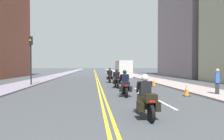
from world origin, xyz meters
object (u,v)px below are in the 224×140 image
motorcycle_3 (110,77)px  pedestrian_0 (217,82)px  motorcycle_1 (125,86)px  traffic_cone_0 (187,91)px  parked_truck (123,70)px  motorcycle_2 (117,80)px  motorcycle_0 (146,100)px  traffic_light_near (31,52)px  traffic_cone_1 (154,82)px

motorcycle_3 → pedestrian_0: size_ratio=1.30×
motorcycle_1 → traffic_cone_0: 3.88m
traffic_cone_0 → parked_truck: (-0.65, 21.83, 0.93)m
motorcycle_1 → motorcycle_2: motorcycle_1 is taller
pedestrian_0 → motorcycle_0: bearing=155.1°
motorcycle_2 → motorcycle_3: size_ratio=0.99×
motorcycle_0 → traffic_cone_0: (3.90, 4.68, -0.30)m
motorcycle_3 → parked_truck: parked_truck is taller
pedestrian_0 → parked_truck: bearing=34.0°
motorcycle_0 → traffic_light_near: 14.58m
motorcycle_0 → parked_truck: 26.72m
motorcycle_2 → pedestrian_0: (5.74, -5.22, 0.21)m
motorcycle_0 → traffic_cone_0: motorcycle_0 is taller
motorcycle_0 → motorcycle_2: motorcycle_2 is taller
traffic_light_near → pedestrian_0: 15.74m
traffic_light_near → parked_truck: traffic_light_near is taller
motorcycle_3 → motorcycle_0: bearing=-88.6°
motorcycle_3 → traffic_light_near: (-7.75, -3.13, 2.55)m
motorcycle_3 → parked_truck: size_ratio=0.34×
motorcycle_3 → pedestrian_0: bearing=-59.7°
motorcycle_2 → parked_truck: size_ratio=0.34×
traffic_cone_0 → pedestrian_0: bearing=-3.3°
motorcycle_0 → pedestrian_0: bearing=37.8°
traffic_cone_0 → traffic_cone_1: (-0.24, 5.82, 0.05)m
motorcycle_1 → parked_truck: (3.19, 21.45, 0.63)m
pedestrian_0 → motorcycle_2: bearing=75.0°
motorcycle_3 → parked_truck: (3.28, 11.32, 0.59)m
motorcycle_0 → motorcycle_3: motorcycle_3 is taller
motorcycle_1 → parked_truck: size_ratio=0.32×
traffic_light_near → pedestrian_0: traffic_light_near is taller
pedestrian_0 → motorcycle_1: bearing=112.4°
pedestrian_0 → traffic_cone_0: bearing=113.9°
motorcycle_1 → traffic_light_near: bearing=139.8°
motorcycle_0 → motorcycle_2: size_ratio=1.00×
motorcycle_0 → traffic_cone_0: bearing=50.1°
traffic_cone_0 → traffic_light_near: bearing=147.7°
motorcycle_0 → traffic_light_near: size_ratio=0.47×
traffic_light_near → pedestrian_0: bearing=-28.8°
pedestrian_0 → parked_truck: parked_truck is taller
motorcycle_3 → traffic_cone_0: (3.93, -10.51, -0.34)m
motorcycle_0 → traffic_cone_0: size_ratio=3.15×
motorcycle_1 → traffic_light_near: (-7.83, 7.00, 2.59)m
motorcycle_1 → motorcycle_3: bearing=92.1°
traffic_light_near → pedestrian_0: (13.64, -7.49, -2.35)m
motorcycle_0 → traffic_cone_1: size_ratio=2.74×
motorcycle_2 → traffic_cone_1: 3.63m
traffic_cone_0 → parked_truck: 21.86m
motorcycle_2 → traffic_cone_0: motorcycle_2 is taller
motorcycle_3 → motorcycle_1: bearing=-88.3°
motorcycle_1 → traffic_light_near: traffic_light_near is taller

